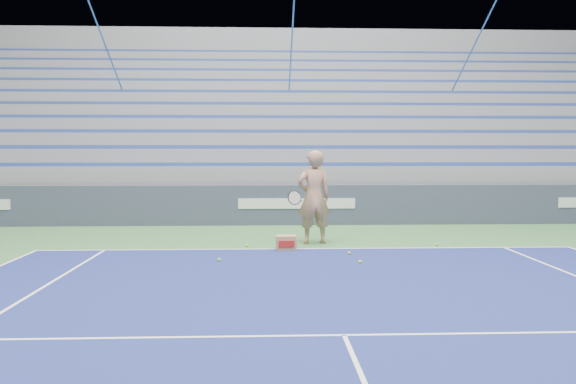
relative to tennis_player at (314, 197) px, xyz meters
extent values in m
cube|color=white|center=(-0.20, -0.74, -1.00)|extent=(10.97, 0.05, 0.00)
cube|color=white|center=(-0.20, -6.22, -1.00)|extent=(8.23, 0.05, 0.00)
cube|color=#373E54|center=(-0.20, 3.26, -0.47)|extent=(30.00, 0.30, 1.10)
cube|color=white|center=(-0.20, 3.10, -0.42)|extent=(3.20, 0.02, 0.28)
cube|color=gray|center=(-0.20, 7.81, -0.47)|extent=(30.00, 8.50, 1.10)
cube|color=gray|center=(-0.20, 7.81, 0.33)|extent=(30.00, 8.50, 0.50)
cube|color=#284092|center=(-0.20, 3.94, 0.64)|extent=(29.60, 0.42, 0.11)
cube|color=gray|center=(-0.20, 8.24, 0.83)|extent=(30.00, 7.65, 0.50)
cube|color=#284092|center=(-0.20, 4.79, 1.14)|extent=(29.60, 0.42, 0.11)
cube|color=gray|center=(-0.20, 8.66, 1.33)|extent=(30.00, 6.80, 0.50)
cube|color=#284092|center=(-0.20, 5.64, 1.64)|extent=(29.60, 0.42, 0.11)
cube|color=gray|center=(-0.20, 9.09, 1.83)|extent=(30.00, 5.95, 0.50)
cube|color=#284092|center=(-0.20, 6.49, 2.14)|extent=(29.60, 0.42, 0.11)
cube|color=gray|center=(-0.20, 9.51, 2.33)|extent=(30.00, 5.10, 0.50)
cube|color=#284092|center=(-0.20, 7.34, 2.64)|extent=(29.60, 0.42, 0.11)
cube|color=gray|center=(-0.20, 9.94, 2.83)|extent=(30.00, 4.25, 0.50)
cube|color=#284092|center=(-0.20, 8.19, 3.14)|extent=(29.60, 0.42, 0.11)
cube|color=gray|center=(-0.20, 10.36, 3.33)|extent=(30.00, 3.40, 0.50)
cube|color=#284092|center=(-0.20, 9.04, 3.64)|extent=(29.60, 0.42, 0.11)
cube|color=gray|center=(-0.20, 10.79, 3.83)|extent=(30.00, 2.55, 0.50)
cube|color=#284092|center=(-0.20, 9.89, 4.14)|extent=(29.60, 0.42, 0.11)
cube|color=gray|center=(-0.20, 11.21, 4.33)|extent=(30.00, 1.70, 0.50)
cube|color=#284092|center=(-0.20, 10.74, 4.64)|extent=(29.60, 0.42, 0.11)
cube|color=gray|center=(-0.20, 11.64, 4.83)|extent=(30.00, 0.85, 0.50)
cube|color=#284092|center=(-0.20, 11.59, 5.14)|extent=(29.60, 0.42, 0.11)
cube|color=gray|center=(-0.20, 12.36, 2.63)|extent=(31.00, 0.40, 7.30)
cylinder|color=#346AB7|center=(-6.20, 7.81, 3.58)|extent=(0.05, 8.53, 5.04)
cylinder|color=#346AB7|center=(-0.20, 7.81, 3.58)|extent=(0.05, 8.53, 5.04)
cylinder|color=#346AB7|center=(5.80, 7.81, 3.58)|extent=(0.05, 8.53, 5.04)
imported|color=tan|center=(0.00, 0.00, 0.00)|extent=(0.81, 0.60, 2.03)
cylinder|color=black|center=(-0.35, -0.25, -0.07)|extent=(0.12, 0.27, 0.08)
cylinder|color=beige|center=(-0.45, -0.53, 0.03)|extent=(0.29, 0.16, 0.28)
torus|color=black|center=(-0.45, -0.53, 0.03)|extent=(0.31, 0.18, 0.30)
cube|color=#AA8252|center=(-0.63, -0.80, -0.87)|extent=(0.42, 0.32, 0.30)
cube|color=#B21E19|center=(-0.63, -0.96, -0.87)|extent=(0.32, 0.03, 0.13)
sphere|color=#B8DD2D|center=(2.58, -0.46, -0.98)|extent=(0.07, 0.07, 0.07)
sphere|color=#B8DD2D|center=(-1.45, -0.40, -0.98)|extent=(0.07, 0.07, 0.07)
sphere|color=#B8DD2D|center=(0.58, -1.40, -0.98)|extent=(0.07, 0.07, 0.07)
sphere|color=#B8DD2D|center=(0.64, -2.27, -0.98)|extent=(0.07, 0.07, 0.07)
sphere|color=#B8DD2D|center=(-1.90, -1.98, -0.98)|extent=(0.07, 0.07, 0.07)
sphere|color=#B8DD2D|center=(-0.65, -0.37, -0.98)|extent=(0.07, 0.07, 0.07)
camera|label=1|loc=(-1.04, -12.13, 0.96)|focal=35.00mm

